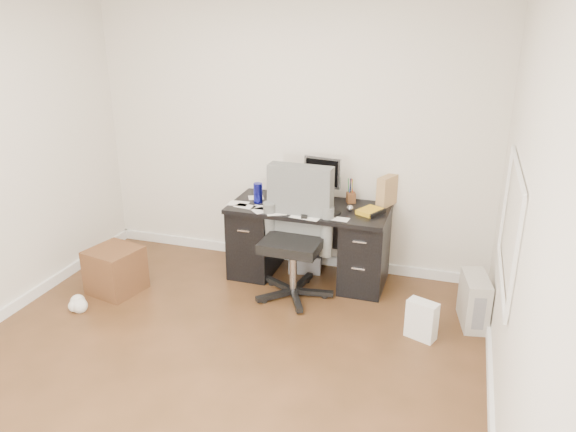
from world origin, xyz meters
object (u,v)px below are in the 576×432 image
(lcd_monitor, at_px, (322,179))
(pc_tower, at_px, (474,300))
(desk, at_px, (309,240))
(keyboard, at_px, (319,211))
(office_chair, at_px, (293,236))
(wicker_basket, at_px, (115,270))

(lcd_monitor, xyz_separation_m, pc_tower, (1.47, -0.55, -0.76))
(desk, bearing_deg, keyboard, -46.12)
(keyboard, relative_size, pc_tower, 0.89)
(office_chair, distance_m, pc_tower, 1.63)
(pc_tower, bearing_deg, office_chair, 169.25)
(wicker_basket, bearing_deg, lcd_monitor, 28.91)
(office_chair, height_order, wicker_basket, office_chair)
(keyboard, bearing_deg, office_chair, -112.16)
(desk, relative_size, wicker_basket, 3.53)
(desk, bearing_deg, wicker_basket, -153.77)
(lcd_monitor, distance_m, wicker_basket, 2.12)
(lcd_monitor, height_order, office_chair, lcd_monitor)
(keyboard, bearing_deg, desk, 143.73)
(office_chair, relative_size, pc_tower, 2.79)
(desk, xyz_separation_m, pc_tower, (1.55, -0.40, -0.18))
(keyboard, height_order, pc_tower, keyboard)
(desk, relative_size, keyboard, 3.91)
(lcd_monitor, height_order, pc_tower, lcd_monitor)
(keyboard, xyz_separation_m, wicker_basket, (-1.78, -0.68, -0.55))
(desk, height_order, wicker_basket, desk)
(keyboard, distance_m, wicker_basket, 1.98)
(desk, height_order, keyboard, keyboard)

